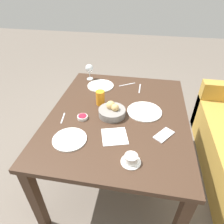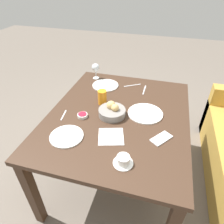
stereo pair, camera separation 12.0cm
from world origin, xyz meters
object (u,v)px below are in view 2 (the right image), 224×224
plate_near_right (67,136)px  juice_glass (102,97)px  spoon_coffee (64,115)px  napkin (111,136)px  fork_silver (144,90)px  knife_silver (132,85)px  cell_phone (161,138)px  bread_basket (112,111)px  plate_far_center (145,113)px  jam_bowl_berry (82,115)px  wine_glass (96,68)px  coffee_cup (123,161)px  plate_near_left (105,85)px

plate_near_right → juice_glass: size_ratio=1.87×
spoon_coffee → napkin: napkin is taller
fork_silver → knife_silver: size_ratio=1.14×
cell_phone → plate_near_right: bearing=-76.1°
bread_basket → fork_silver: 0.49m
plate_far_center → plate_near_right: bearing=-49.6°
fork_silver → knife_silver: same height
cell_phone → spoon_coffee: bearing=-94.7°
plate_far_center → knife_silver: plate_far_center is taller
plate_far_center → spoon_coffee: 0.63m
plate_near_right → knife_silver: bearing=160.8°
jam_bowl_berry → knife_silver: size_ratio=0.52×
wine_glass → spoon_coffee: wine_glass is taller
juice_glass → jam_bowl_berry: bearing=-22.6°
bread_basket → coffee_cup: bearing=23.4°
knife_silver → napkin: napkin is taller
plate_near_right → wine_glass: 0.88m
plate_near_right → juice_glass: 0.46m
bread_basket → cell_phone: (0.16, 0.38, -0.03)m
wine_glass → coffee_cup: wine_glass is taller
jam_bowl_berry → wine_glass: bearing=-169.7°
plate_near_left → wine_glass: 0.22m
napkin → cell_phone: size_ratio=1.26×
plate_near_left → fork_silver: plate_near_left is taller
plate_far_center → juice_glass: size_ratio=2.24×
knife_silver → spoon_coffee: same height
plate_near_left → spoon_coffee: 0.56m
spoon_coffee → napkin: (0.13, 0.41, 0.00)m
plate_far_center → coffee_cup: coffee_cup is taller
fork_silver → cell_phone: (0.61, 0.20, 0.00)m
plate_near_right → coffee_cup: size_ratio=1.90×
plate_near_left → plate_far_center: 0.55m
juice_glass → jam_bowl_berry: (0.21, -0.09, -0.05)m
plate_far_center → cell_phone: size_ratio=1.64×
cell_phone → plate_near_left: bearing=-136.2°
juice_glass → spoon_coffee: juice_glass is taller
bread_basket → napkin: 0.24m
wine_glass → spoon_coffee: (0.66, -0.03, -0.11)m
plate_near_left → jam_bowl_berry: jam_bowl_berry is taller
wine_glass → fork_silver: bearing=78.0°
plate_near_right → juice_glass: juice_glass is taller
plate_near_left → cell_phone: (0.59, 0.57, -0.00)m
bread_basket → knife_silver: (-0.51, 0.06, -0.03)m
wine_glass → jam_bowl_berry: bearing=10.3°
coffee_cup → napkin: 0.24m
spoon_coffee → plate_near_left: bearing=162.4°
bread_basket → jam_bowl_berry: 0.23m
wine_glass → coffee_cup: (0.99, 0.51, -0.09)m
fork_silver → plate_near_right: bearing=-28.1°
juice_glass → jam_bowl_berry: size_ratio=1.56×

